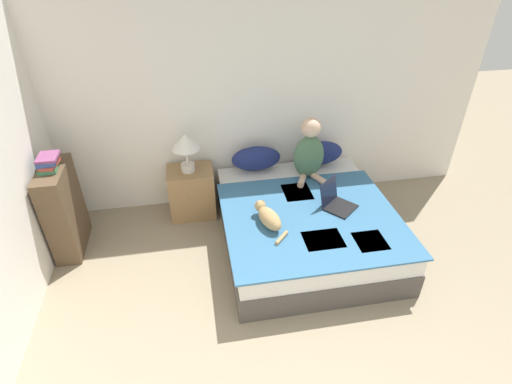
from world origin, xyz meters
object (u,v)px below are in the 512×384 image
object	(u,v)px
pillow_near	(256,159)
bookshelf	(64,210)
person_sitting	(309,152)
pillow_far	(319,153)
bed	(305,225)
nightstand	(192,192)
book_stack_top	(48,162)
laptop_open	(336,202)
cat_tabby	(268,217)
table_lamp	(186,145)

from	to	relation	value
pillow_near	bookshelf	bearing A→B (deg)	-167.69
person_sitting	pillow_far	bearing A→B (deg)	51.13
person_sitting	bookshelf	size ratio (longest dim) A/B	0.75
bed	bookshelf	bearing A→B (deg)	171.34
pillow_near	nightstand	size ratio (longest dim) A/B	0.97
pillow_near	book_stack_top	bearing A→B (deg)	-167.81
pillow_far	laptop_open	xyz separation A→B (m)	(-0.08, -0.88, -0.09)
pillow_near	nightstand	xyz separation A→B (m)	(-0.78, -0.07, -0.33)
pillow_far	bookshelf	distance (m)	2.88
cat_tabby	laptop_open	xyz separation A→B (m)	(0.75, 0.16, -0.03)
cat_tabby	bookshelf	distance (m)	2.10
laptop_open	nightstand	distance (m)	1.69
pillow_near	laptop_open	bearing A→B (deg)	-52.34
bed	table_lamp	world-z (taller)	table_lamp
pillow_far	person_sitting	distance (m)	0.38
bed	laptop_open	xyz separation A→B (m)	(0.30, -0.05, 0.30)
bed	nightstand	size ratio (longest dim) A/B	3.25
pillow_near	nightstand	world-z (taller)	pillow_near
bed	person_sitting	size ratio (longest dim) A/B	2.66
laptop_open	book_stack_top	world-z (taller)	book_stack_top
nightstand	book_stack_top	size ratio (longest dim) A/B	2.28
pillow_far	person_sitting	world-z (taller)	person_sitting
laptop_open	book_stack_top	xyz separation A→B (m)	(-2.76, 0.43, 0.50)
pillow_near	cat_tabby	xyz separation A→B (m)	(-0.07, -1.04, -0.06)
bed	person_sitting	bearing A→B (deg)	73.22
person_sitting	nightstand	size ratio (longest dim) A/B	1.22
laptop_open	book_stack_top	bearing A→B (deg)	130.39
person_sitting	bookshelf	xyz separation A→B (m)	(-2.63, -0.19, -0.32)
person_sitting	cat_tabby	bearing A→B (deg)	-128.43
nightstand	table_lamp	xyz separation A→B (m)	(-0.01, -0.01, 0.62)
laptop_open	bookshelf	xyz separation A→B (m)	(-2.76, 0.43, -0.06)
pillow_far	book_stack_top	bearing A→B (deg)	-171.02
bookshelf	bed	bearing A→B (deg)	-8.66
pillow_near	pillow_far	world-z (taller)	same
cat_tabby	laptop_open	distance (m)	0.76
bed	bookshelf	distance (m)	2.50
pillow_far	pillow_near	bearing A→B (deg)	180.00
table_lamp	pillow_far	bearing A→B (deg)	2.88
bed	nightstand	bearing A→B (deg)	146.87
bed	pillow_far	world-z (taller)	pillow_far
bed	table_lamp	distance (m)	1.55
bookshelf	nightstand	bearing A→B (deg)	16.46
nightstand	book_stack_top	xyz separation A→B (m)	(-1.30, -0.38, 0.74)
pillow_far	laptop_open	distance (m)	0.89
cat_tabby	book_stack_top	world-z (taller)	book_stack_top
laptop_open	nightstand	world-z (taller)	laptop_open
cat_tabby	laptop_open	size ratio (longest dim) A/B	1.26
bookshelf	book_stack_top	xyz separation A→B (m)	(-0.00, 0.00, 0.55)
pillow_far	cat_tabby	distance (m)	1.33
person_sitting	book_stack_top	xyz separation A→B (m)	(-2.63, -0.19, 0.23)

